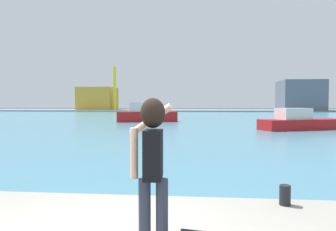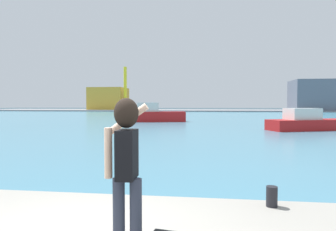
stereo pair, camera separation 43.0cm
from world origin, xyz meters
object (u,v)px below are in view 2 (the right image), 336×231
Objects in this scene: boat_moored at (154,115)px; harbor_bollard at (272,196)px; boat_moored_2 at (310,122)px; warehouse_left at (109,99)px; port_crane at (125,83)px; person_photographer at (126,157)px; warehouse_right at (313,95)px.

harbor_bollard is at bearing -89.95° from boat_moored.
warehouse_left reaches higher than boat_moored_2.
warehouse_left is at bearing 100.32° from boat_moored.
warehouse_left is 8.34m from port_crane.
warehouse_left reaches higher than boat_moored.
person_photographer is 0.13× the size of port_crane.
harbor_bollard is 0.03× the size of warehouse_right.
harbor_bollard is 0.04× the size of boat_moored.
warehouse_left is at bearing 17.25° from person_photographer.
boat_moored is at bearing -124.52° from warehouse_right.
warehouse_right is (37.27, 54.19, 3.87)m from boat_moored.
boat_moored is (-7.82, 32.80, 0.08)m from harbor_bollard.
harbor_bollard is at bearing -108.70° from warehouse_right.
warehouse_right reaches higher than warehouse_left.
boat_moored_2 is (15.70, -10.21, -0.20)m from boat_moored.
boat_moored_2 is at bearing -108.52° from warehouse_right.
boat_moored is 65.88m from warehouse_right.
person_photographer is 94.13m from warehouse_right.
boat_moored reaches higher than person_photographer.
boat_moored is 0.58× the size of port_crane.
person_photographer is at bearing -133.44° from boat_moored_2.
warehouse_left reaches higher than harbor_bollard.
port_crane reaches higher than boat_moored.
port_crane is (6.25, -1.99, 5.15)m from warehouse_left.
warehouse_left is at bearing 162.35° from port_crane.
warehouse_right is 57.10m from port_crane.
port_crane is (-25.45, 91.41, 7.42)m from person_photographer.
boat_moored is (-5.86, 34.49, -0.82)m from person_photographer.
boat_moored_2 is (7.87, 22.58, -0.13)m from harbor_bollard.
port_crane is at bearing 106.99° from harbor_bollard.
boat_moored is at bearing -71.00° from port_crane.
boat_moored_2 is at bearing -23.56° from person_photographer.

